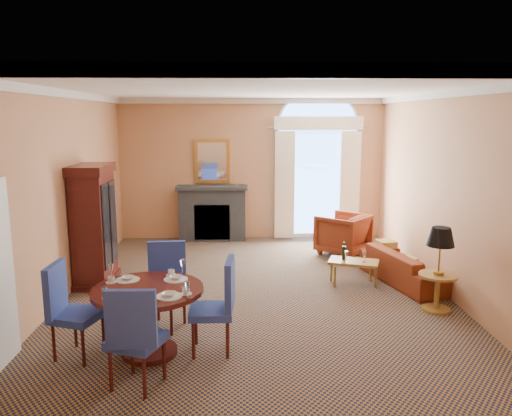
{
  "coord_description": "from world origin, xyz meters",
  "views": [
    {
      "loc": [
        -0.25,
        -7.63,
        2.79
      ],
      "look_at": [
        0.0,
        0.5,
        1.3
      ],
      "focal_mm": 35.0,
      "sensor_mm": 36.0,
      "label": 1
    }
  ],
  "objects_px": {
    "dining_table": "(148,306)",
    "sofa": "(406,267)",
    "armoire": "(94,227)",
    "armchair": "(343,234)",
    "coffee_table": "(353,262)",
    "side_table": "(439,258)"
  },
  "relations": [
    {
      "from": "dining_table",
      "to": "sofa",
      "type": "relative_size",
      "value": 0.69
    },
    {
      "from": "armoire",
      "to": "armchair",
      "type": "height_order",
      "value": "armoire"
    },
    {
      "from": "dining_table",
      "to": "coffee_table",
      "type": "relative_size",
      "value": 1.44
    },
    {
      "from": "side_table",
      "to": "dining_table",
      "type": "bearing_deg",
      "value": -162.5
    },
    {
      "from": "sofa",
      "to": "armoire",
      "type": "bearing_deg",
      "value": 73.01
    },
    {
      "from": "armoire",
      "to": "sofa",
      "type": "distance_m",
      "value": 5.32
    },
    {
      "from": "sofa",
      "to": "side_table",
      "type": "relative_size",
      "value": 1.55
    },
    {
      "from": "armoire",
      "to": "coffee_table",
      "type": "relative_size",
      "value": 2.21
    },
    {
      "from": "armoire",
      "to": "dining_table",
      "type": "distance_m",
      "value": 3.02
    },
    {
      "from": "armoire",
      "to": "armchair",
      "type": "relative_size",
      "value": 2.19
    },
    {
      "from": "armoire",
      "to": "armchair",
      "type": "bearing_deg",
      "value": 19.98
    },
    {
      "from": "dining_table",
      "to": "sofa",
      "type": "distance_m",
      "value": 4.64
    },
    {
      "from": "side_table",
      "to": "coffee_table",
      "type": "bearing_deg",
      "value": 129.03
    },
    {
      "from": "armoire",
      "to": "side_table",
      "type": "xyz_separation_m",
      "value": [
        5.32,
        -1.42,
        -0.18
      ]
    },
    {
      "from": "sofa",
      "to": "dining_table",
      "type": "bearing_deg",
      "value": 107.47
    },
    {
      "from": "side_table",
      "to": "armchair",
      "type": "bearing_deg",
      "value": 103.73
    },
    {
      "from": "armoire",
      "to": "side_table",
      "type": "distance_m",
      "value": 5.51
    },
    {
      "from": "armoire",
      "to": "side_table",
      "type": "bearing_deg",
      "value": -14.93
    },
    {
      "from": "armoire",
      "to": "coffee_table",
      "type": "height_order",
      "value": "armoire"
    },
    {
      "from": "coffee_table",
      "to": "armoire",
      "type": "bearing_deg",
      "value": -163.86
    },
    {
      "from": "sofa",
      "to": "coffee_table",
      "type": "bearing_deg",
      "value": 78.59
    },
    {
      "from": "sofa",
      "to": "coffee_table",
      "type": "relative_size",
      "value": 2.07
    }
  ]
}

